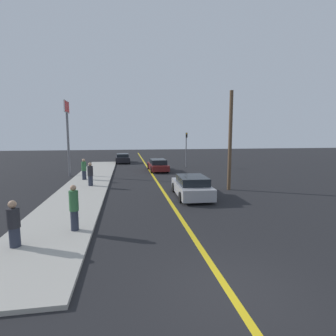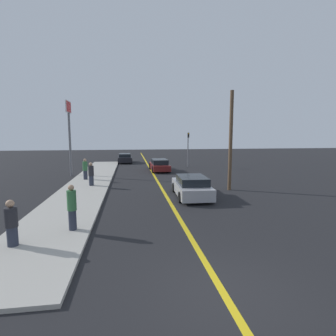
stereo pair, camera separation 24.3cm
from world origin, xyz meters
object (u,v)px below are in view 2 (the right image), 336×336
Objects in this scene: car_ahead_center at (159,165)px; traffic_light at (188,146)px; utility_pole at (231,141)px; roadside_sign at (69,122)px; car_far_distant at (125,158)px; pedestrian_near_curb at (11,223)px; car_near_right_lane at (191,187)px; pedestrian_far_standing at (91,174)px; pedestrian_mid_group at (72,207)px; pedestrian_by_sign at (85,169)px.

traffic_light is at bearing 36.90° from car_ahead_center.
roadside_sign is at bearing 147.03° from utility_pole.
utility_pole reaches higher than car_far_distant.
pedestrian_near_curb is at bearing -143.24° from utility_pole.
traffic_light is (3.01, 14.50, 1.82)m from car_near_right_lane.
pedestrian_far_standing is 0.25× the size of roadside_sign.
pedestrian_far_standing reaches higher than pedestrian_near_curb.
car_ahead_center is 5.04m from traffic_light.
roadside_sign is at bearing 135.82° from car_near_right_lane.
car_ahead_center is 2.54× the size of pedestrian_mid_group.
car_near_right_lane is at bearing 40.84° from pedestrian_mid_group.
pedestrian_mid_group is at bearing -114.45° from traffic_light.
traffic_light is at bearing 80.26° from car_near_right_lane.
car_far_distant is 1.04× the size of traffic_light.
pedestrian_by_sign is (-2.93, -13.46, 0.37)m from car_far_distant.
pedestrian_by_sign is (-0.85, 2.73, 0.02)m from pedestrian_far_standing.
pedestrian_far_standing reaches higher than car_ahead_center.
roadside_sign is (-8.33, -2.21, 4.24)m from car_ahead_center.
traffic_light reaches higher than pedestrian_mid_group.
pedestrian_by_sign is at bearing -144.71° from car_ahead_center.
roadside_sign reaches higher than utility_pole.
pedestrian_mid_group reaches higher than pedestrian_by_sign.
roadside_sign is at bearing 95.27° from pedestrian_near_curb.
utility_pole reaches higher than pedestrian_far_standing.
car_far_distant is (-4.38, 20.09, -0.02)m from car_near_right_lane.
roadside_sign is at bearing 114.86° from pedestrian_far_standing.
utility_pole is (10.59, 7.91, 2.44)m from pedestrian_near_curb.
pedestrian_far_standing is at bearing -72.73° from pedestrian_by_sign.
car_ahead_center is 9.64m from pedestrian_far_standing.
car_far_distant is 25.24m from pedestrian_mid_group.
traffic_light is (9.47, 10.61, 1.49)m from pedestrian_far_standing.
utility_pole is (3.70, -10.01, 2.73)m from car_ahead_center.
car_far_distant is at bearing 77.73° from pedestrian_by_sign.
pedestrian_near_curb is at bearing -112.51° from car_ahead_center.
car_far_distant is (-3.71, 8.50, -0.00)m from car_ahead_center.
pedestrian_far_standing is (1.10, 10.23, 0.06)m from pedestrian_near_curb.
pedestrian_near_curb reaches higher than car_far_distant.
traffic_light is at bearing 37.37° from pedestrian_by_sign.
car_near_right_lane is 0.66× the size of roadside_sign.
utility_pole reaches higher than traffic_light.
pedestrian_by_sign reaches higher than car_near_right_lane.
roadside_sign is (-2.54, 5.49, 3.89)m from pedestrian_far_standing.
roadside_sign reaches higher than car_far_distant.
pedestrian_by_sign is 0.26× the size of utility_pole.
car_near_right_lane is at bearing -31.05° from pedestrian_far_standing.
pedestrian_far_standing is (-2.08, -16.20, 0.35)m from car_far_distant.
utility_pole is (0.02, -12.93, 0.89)m from traffic_light.
car_ahead_center is at bearing 95.30° from car_near_right_lane.
car_far_distant is 20.13m from utility_pole.
car_ahead_center is at bearing 14.83° from roadside_sign.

